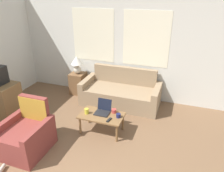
{
  "coord_description": "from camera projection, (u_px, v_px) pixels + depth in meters",
  "views": [
    {
      "loc": [
        1.52,
        -1.19,
        2.68
      ],
      "look_at": [
        0.13,
        2.78,
        0.75
      ],
      "focal_mm": 35.0,
      "sensor_mm": 36.0,
      "label": 1
    }
  ],
  "objects": [
    {
      "name": "tv_remote",
      "position": [
        109.0,
        120.0,
        4.08
      ],
      "size": [
        0.07,
        0.16,
        0.02
      ],
      "color": "black",
      "rests_on": "coffee_table"
    },
    {
      "name": "wall_back",
      "position": [
        122.0,
        47.0,
        5.39
      ],
      "size": [
        6.38,
        0.06,
        2.6
      ],
      "color": "silver",
      "rests_on": "ground_plane"
    },
    {
      "name": "armchair",
      "position": [
        27.0,
        136.0,
        3.85
      ],
      "size": [
        0.75,
        0.82,
        0.91
      ],
      "color": "brown",
      "rests_on": "ground_plane"
    },
    {
      "name": "cup_yellow",
      "position": [
        114.0,
        111.0,
        4.32
      ],
      "size": [
        0.1,
        0.1,
        0.08
      ],
      "color": "#B23D38",
      "rests_on": "coffee_table"
    },
    {
      "name": "couch",
      "position": [
        121.0,
        93.0,
        5.41
      ],
      "size": [
        1.89,
        0.85,
        0.85
      ],
      "color": "#937A5B",
      "rests_on": "ground_plane"
    },
    {
      "name": "coffee_table",
      "position": [
        102.0,
        117.0,
        4.28
      ],
      "size": [
        0.86,
        0.5,
        0.39
      ],
      "color": "brown",
      "rests_on": "ground_plane"
    },
    {
      "name": "side_table",
      "position": [
        78.0,
        83.0,
        5.9
      ],
      "size": [
        0.38,
        0.38,
        0.58
      ],
      "color": "brown",
      "rests_on": "ground_plane"
    },
    {
      "name": "table_lamp",
      "position": [
        77.0,
        63.0,
        5.66
      ],
      "size": [
        0.3,
        0.3,
        0.47
      ],
      "color": "beige",
      "rests_on": "side_table"
    },
    {
      "name": "cup_navy",
      "position": [
        118.0,
        116.0,
        4.16
      ],
      "size": [
        0.09,
        0.09,
        0.08
      ],
      "color": "#191E4C",
      "rests_on": "coffee_table"
    },
    {
      "name": "cup_white",
      "position": [
        87.0,
        111.0,
        4.28
      ],
      "size": [
        0.08,
        0.08,
        0.11
      ],
      "color": "gold",
      "rests_on": "coffee_table"
    },
    {
      "name": "laptop",
      "position": [
        103.0,
        110.0,
        4.33
      ],
      "size": [
        0.29,
        0.3,
        0.25
      ],
      "color": "black",
      "rests_on": "coffee_table"
    }
  ]
}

